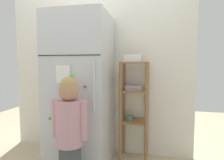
# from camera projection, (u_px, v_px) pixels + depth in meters

# --- Properties ---
(kitchen_wall_back) EXTENTS (2.51, 0.03, 2.28)m
(kitchen_wall_back) POSITION_uv_depth(u_px,v_px,m) (98.00, 69.00, 2.61)
(kitchen_wall_back) COLOR silver
(kitchen_wall_back) RESTS_ON ground
(refrigerator) EXTENTS (0.70, 0.71, 1.78)m
(refrigerator) POSITION_uv_depth(u_px,v_px,m) (81.00, 90.00, 2.29)
(refrigerator) COLOR silver
(refrigerator) RESTS_ON ground
(child_standing) EXTENTS (0.35, 0.26, 1.09)m
(child_standing) POSITION_uv_depth(u_px,v_px,m) (70.00, 122.00, 1.77)
(child_standing) COLOR #484C4F
(child_standing) RESTS_ON ground
(pantry_shelf_unit) EXTENTS (0.34, 0.31, 1.23)m
(pantry_shelf_unit) POSITION_uv_depth(u_px,v_px,m) (134.00, 101.00, 2.35)
(pantry_shelf_unit) COLOR olive
(pantry_shelf_unit) RESTS_ON ground
(fruit_bin) EXTENTS (0.20, 0.15, 0.09)m
(fruit_bin) POSITION_uv_depth(u_px,v_px,m) (133.00, 59.00, 2.30)
(fruit_bin) COLOR white
(fruit_bin) RESTS_ON pantry_shelf_unit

